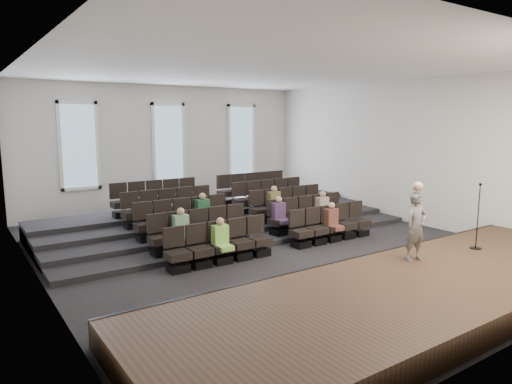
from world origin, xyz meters
TOP-DOWN VIEW (x-y plane):
  - ground at (0.00, 0.00)m, footprint 14.00×14.00m
  - ceiling at (0.00, 0.00)m, footprint 12.00×14.00m
  - wall_back at (0.00, 7.02)m, footprint 12.00×0.04m
  - wall_left at (-6.02, 0.00)m, footprint 0.04×14.00m
  - wall_right at (6.02, 0.00)m, footprint 0.04×14.00m
  - stage at (0.00, -5.10)m, footprint 11.80×3.60m
  - stage_lip at (0.00, -3.33)m, footprint 11.80×0.06m
  - risers at (0.00, 3.17)m, footprint 11.80×4.80m
  - seating_rows at (-0.00, 1.54)m, footprint 6.80×4.70m
  - windows at (0.00, 6.95)m, footprint 8.44×0.10m
  - audience at (0.10, 0.45)m, footprint 5.45×2.64m
  - speaker at (1.02, -4.20)m, footprint 0.60×0.43m
  - mic_stand at (3.06, -4.47)m, footprint 0.27×0.27m

SIDE VIEW (x-z plane):
  - ground at x=0.00m, z-range 0.00..0.00m
  - risers at x=0.00m, z-range -0.10..0.50m
  - stage at x=0.00m, z-range 0.00..0.50m
  - stage_lip at x=0.00m, z-range -0.01..0.51m
  - seating_rows at x=0.00m, z-range -0.15..1.52m
  - audience at x=0.10m, z-range 0.28..1.38m
  - mic_stand at x=3.06m, z-range 0.17..1.80m
  - speaker at x=1.02m, z-range 0.50..2.04m
  - wall_back at x=0.00m, z-range 0.00..5.00m
  - wall_left at x=-6.02m, z-range 0.00..5.00m
  - wall_right at x=6.02m, z-range 0.00..5.00m
  - windows at x=0.00m, z-range 1.08..4.32m
  - ceiling at x=0.00m, z-range 5.00..5.02m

